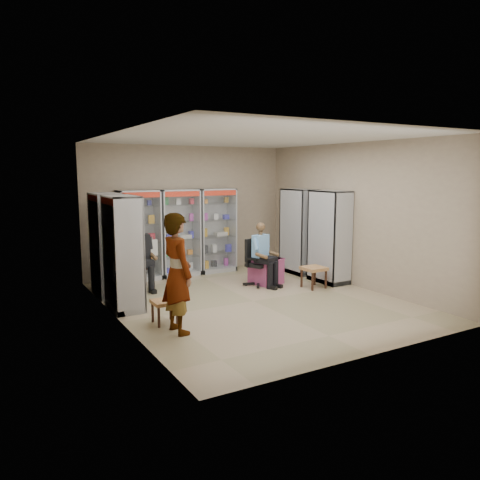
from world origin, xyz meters
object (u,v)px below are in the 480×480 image
cabinet_back_mid (179,233)px  cabinet_back_right (216,230)px  cabinet_back_left (139,236)px  standing_man (177,273)px  cabinet_left_near (123,253)px  woven_stool_a (314,277)px  pink_trunk (266,271)px  office_chair (258,262)px  cabinet_left_far (107,245)px  seated_shopkeeper (260,256)px  wooden_chair (139,266)px  woven_stool_b (165,312)px  cabinet_right_near (329,237)px  cabinet_right_far (299,231)px

cabinet_back_mid → cabinet_back_right: size_ratio=1.00×
cabinet_back_left → standing_man: 3.66m
cabinet_back_mid → cabinet_left_near: 2.77m
cabinet_back_right → woven_stool_a: bearing=-67.6°
pink_trunk → cabinet_back_right: bearing=102.3°
cabinet_back_right → office_chair: cabinet_back_right is taller
cabinet_left_far → office_chair: cabinet_left_far is taller
cabinet_back_left → seated_shopkeeper: bearing=-40.7°
wooden_chair → office_chair: 2.50m
woven_stool_b → cabinet_back_right: bearing=51.4°
wooden_chair → woven_stool_b: wooden_chair is taller
cabinet_back_left → cabinet_back_right: same height
cabinet_back_mid → woven_stool_a: cabinet_back_mid is taller
cabinet_right_near → seated_shopkeeper: bearing=72.5°
pink_trunk → standing_man: 3.49m
wooden_chair → office_chair: bearing=-23.2°
cabinet_left_far → woven_stool_a: cabinet_left_far is taller
woven_stool_b → office_chair: bearing=28.2°
cabinet_back_mid → office_chair: size_ratio=2.01×
cabinet_back_left → cabinet_back_mid: size_ratio=1.00×
cabinet_left_near → wooden_chair: (0.68, 1.30, -0.53)m
seated_shopkeeper → pink_trunk: size_ratio=2.19×
cabinet_back_right → seated_shopkeeper: 1.81m
cabinet_right_far → standing_man: bearing=121.2°
cabinet_back_right → cabinet_left_near: (-2.83, -2.03, 0.00)m
cabinet_right_near → cabinet_left_far: 4.65m
cabinet_right_far → seated_shopkeeper: size_ratio=1.58×
cabinet_left_near → woven_stool_a: (3.85, -0.45, -0.78)m
cabinet_right_near → cabinet_back_mid: bearing=49.2°
cabinet_back_left → cabinet_right_far: same height
cabinet_back_right → office_chair: 1.79m
cabinet_left_near → office_chair: cabinet_left_near is taller
cabinet_right_near → cabinet_left_far: same height
cabinet_back_left → pink_trunk: (2.26, -1.67, -0.72)m
seated_shopkeeper → standing_man: 3.22m
cabinet_right_far → office_chair: (-1.49, -0.58, -0.50)m
cabinet_left_far → pink_trunk: size_ratio=3.46×
seated_shopkeeper → standing_man: bearing=-165.4°
seated_shopkeeper → woven_stool_a: 1.21m
standing_man → cabinet_left_near: bearing=8.7°
cabinet_back_right → cabinet_left_far: 2.98m
cabinet_right_far → pink_trunk: 1.56m
woven_stool_b → woven_stool_a: bearing=10.4°
cabinet_back_left → seated_shopkeeper: size_ratio=1.58×
cabinet_left_near → office_chair: 3.03m
cabinet_back_right → woven_stool_a: cabinet_back_right is taller
woven_stool_b → seated_shopkeeper: bearing=27.4°
cabinet_back_mid → seated_shopkeeper: bearing=-58.1°
cabinet_left_far → seated_shopkeeper: cabinet_left_far is taller
cabinet_left_near → pink_trunk: cabinet_left_near is taller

